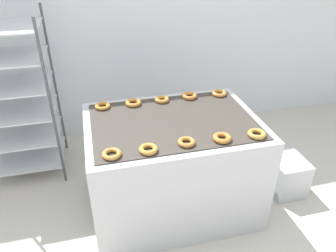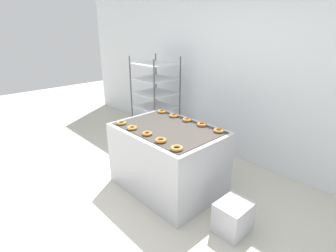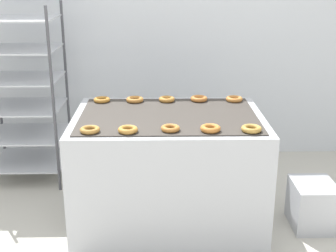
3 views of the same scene
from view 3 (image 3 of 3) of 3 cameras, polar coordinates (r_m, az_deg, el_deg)
wall_back at (r=4.47m, az=-0.31°, el=13.76°), size 8.00×0.05×2.80m
fryer_machine at (r=3.35m, az=0.05°, el=-5.47°), size 1.30×0.95×0.83m
baking_rack_cart at (r=4.18m, az=-17.22°, el=3.87°), size 0.65×0.60×1.52m
glaze_bin at (r=3.58m, az=17.18°, el=-9.14°), size 0.30×0.35×0.33m
donut_near_leftmost at (r=2.90m, az=-9.50°, el=-0.45°), size 0.12×0.12×0.03m
donut_near_left at (r=2.87m, az=-4.91°, el=-0.44°), size 0.12×0.12×0.03m
donut_near_center at (r=2.88m, az=0.30°, el=-0.28°), size 0.12×0.12×0.03m
donut_near_right at (r=2.89m, az=5.20°, el=-0.30°), size 0.13×0.13×0.04m
donut_near_rightmost at (r=2.92m, az=10.14°, el=-0.34°), size 0.13×0.13×0.03m
donut_far_leftmost at (r=3.55m, az=-8.07°, el=3.19°), size 0.12×0.12×0.03m
donut_far_left at (r=3.52m, az=-4.07°, el=3.24°), size 0.13×0.13×0.03m
donut_far_center at (r=3.52m, az=-0.15°, el=3.29°), size 0.12×0.12×0.03m
donut_far_right at (r=3.54m, az=3.80°, el=3.35°), size 0.13×0.13×0.03m
donut_far_rightmost at (r=3.56m, az=8.07°, el=3.29°), size 0.13×0.13×0.03m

